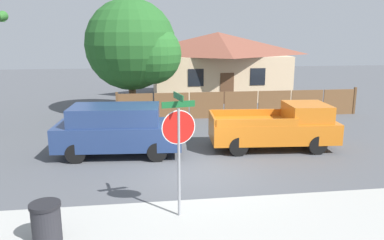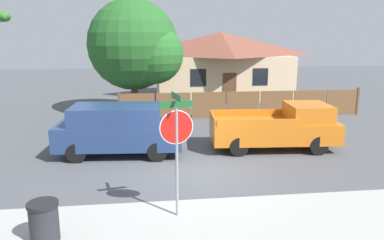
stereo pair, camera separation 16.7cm
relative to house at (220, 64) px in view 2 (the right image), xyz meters
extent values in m
plane|color=#4C4F54|center=(-3.78, -15.26, -2.37)|extent=(80.00, 80.00, 0.00)
cube|color=#A3A39E|center=(-3.78, -18.86, -2.37)|extent=(36.00, 3.20, 0.01)
cube|color=brown|center=(-5.82, -7.24, -1.66)|extent=(1.81, 0.06, 1.42)
cube|color=brown|center=(-3.94, -7.24, -1.66)|extent=(1.81, 0.06, 1.42)
cube|color=brown|center=(-2.06, -7.24, -1.66)|extent=(1.81, 0.06, 1.42)
cube|color=brown|center=(-0.17, -7.24, -1.66)|extent=(1.81, 0.06, 1.42)
cube|color=brown|center=(1.71, -7.24, -1.66)|extent=(1.81, 0.06, 1.42)
cube|color=brown|center=(3.59, -7.24, -1.66)|extent=(1.81, 0.06, 1.42)
cube|color=brown|center=(5.48, -7.24, -1.66)|extent=(1.81, 0.06, 1.42)
cube|color=brown|center=(-6.77, -7.24, -1.61)|extent=(0.12, 0.12, 1.52)
cube|color=brown|center=(6.42, -7.24, -1.61)|extent=(0.12, 0.12, 1.52)
cube|color=beige|center=(0.00, 0.00, -0.88)|extent=(9.05, 6.19, 2.99)
pyramid|color=brown|center=(0.00, 0.00, 1.41)|extent=(9.77, 6.68, 1.59)
cube|color=black|center=(-2.04, -3.11, -0.64)|extent=(1.00, 0.04, 1.10)
cube|color=black|center=(2.04, -3.11, -0.64)|extent=(1.00, 0.04, 1.10)
cube|color=brown|center=(0.00, -3.11, -1.37)|extent=(0.90, 0.04, 2.00)
cylinder|color=brown|center=(-6.00, -5.54, -1.37)|extent=(0.40, 0.40, 2.01)
sphere|color=#235B23|center=(-6.00, -5.54, 1.50)|extent=(4.95, 4.95, 4.95)
sphere|color=#266326|center=(-4.89, -6.16, 1.00)|extent=(3.22, 3.22, 3.22)
cube|color=navy|center=(-6.37, -12.97, -1.60)|extent=(4.69, 2.29, 0.87)
cube|color=navy|center=(-6.49, -12.97, -0.84)|extent=(3.32, 2.03, 0.66)
cube|color=black|center=(-4.97, -13.08, -0.84)|extent=(0.19, 1.72, 0.55)
cylinder|color=black|center=(-4.90, -12.21, -2.02)|extent=(0.70, 0.22, 0.70)
cylinder|color=black|center=(-5.03, -13.95, -2.02)|extent=(0.70, 0.22, 0.70)
cylinder|color=black|center=(-7.72, -12.00, -2.02)|extent=(0.70, 0.22, 0.70)
cylinder|color=black|center=(-7.85, -13.74, -2.02)|extent=(0.70, 0.22, 0.70)
cube|color=orange|center=(-0.45, -12.97, -1.64)|extent=(4.96, 2.29, 0.78)
cube|color=orange|center=(0.87, -13.07, -0.92)|extent=(1.67, 1.89, 0.65)
cube|color=orange|center=(-1.21, -11.99, -1.11)|extent=(3.03, 0.30, 0.27)
cube|color=orange|center=(-1.34, -13.83, -1.11)|extent=(3.03, 0.30, 0.27)
cube|color=orange|center=(-2.82, -12.80, -1.11)|extent=(0.21, 1.85, 0.27)
cylinder|color=black|center=(1.10, -12.23, -2.01)|extent=(0.72, 0.22, 0.72)
cylinder|color=black|center=(0.98, -13.94, -2.01)|extent=(0.72, 0.22, 0.72)
cylinder|color=black|center=(-1.89, -12.01, -2.01)|extent=(0.72, 0.22, 0.72)
cylinder|color=black|center=(-2.01, -13.72, -2.01)|extent=(0.72, 0.22, 0.72)
cylinder|color=gray|center=(-4.66, -18.10, -1.02)|extent=(0.07, 0.07, 2.71)
cylinder|color=red|center=(-4.66, -18.10, -0.11)|extent=(0.77, 0.18, 0.78)
cylinder|color=white|center=(-4.66, -18.10, -0.11)|extent=(0.82, 0.18, 0.83)
cube|color=#19602D|center=(-4.66, -18.10, 0.44)|extent=(0.80, 0.18, 0.15)
cube|color=#19602D|center=(-4.66, -18.10, 0.62)|extent=(0.17, 0.72, 0.15)
cylinder|color=#28282D|center=(-7.62, -18.93, -1.96)|extent=(0.62, 0.62, 0.82)
cylinder|color=black|center=(-7.62, -18.93, -1.51)|extent=(0.66, 0.66, 0.08)
camera|label=1|loc=(-5.52, -26.63, 2.02)|focal=35.00mm
camera|label=2|loc=(-5.35, -26.65, 2.02)|focal=35.00mm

